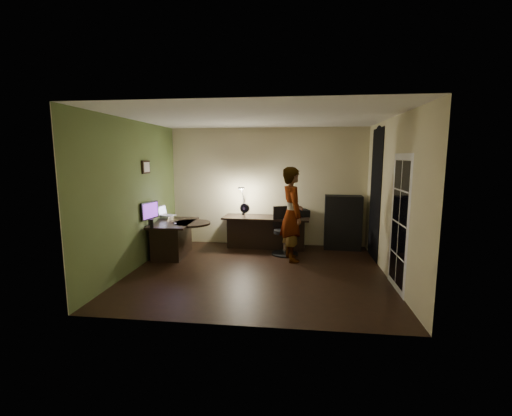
# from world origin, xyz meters

# --- Properties ---
(floor) EXTENTS (4.50, 4.00, 0.01)m
(floor) POSITION_xyz_m (0.00, 0.00, -0.01)
(floor) COLOR black
(floor) RESTS_ON ground
(ceiling) EXTENTS (4.50, 4.00, 0.01)m
(ceiling) POSITION_xyz_m (0.00, 0.00, 2.71)
(ceiling) COLOR silver
(ceiling) RESTS_ON floor
(wall_back) EXTENTS (4.50, 0.01, 2.70)m
(wall_back) POSITION_xyz_m (0.00, 2.00, 1.35)
(wall_back) COLOR beige
(wall_back) RESTS_ON floor
(wall_front) EXTENTS (4.50, 0.01, 2.70)m
(wall_front) POSITION_xyz_m (0.00, -2.00, 1.35)
(wall_front) COLOR beige
(wall_front) RESTS_ON floor
(wall_left) EXTENTS (0.01, 4.00, 2.70)m
(wall_left) POSITION_xyz_m (-2.25, 0.00, 1.35)
(wall_left) COLOR beige
(wall_left) RESTS_ON floor
(wall_right) EXTENTS (0.01, 4.00, 2.70)m
(wall_right) POSITION_xyz_m (2.25, 0.00, 1.35)
(wall_right) COLOR beige
(wall_right) RESTS_ON floor
(green_wall_overlay) EXTENTS (0.00, 4.00, 2.70)m
(green_wall_overlay) POSITION_xyz_m (-2.24, 0.00, 1.35)
(green_wall_overlay) COLOR #506531
(green_wall_overlay) RESTS_ON floor
(arched_doorway) EXTENTS (0.01, 0.90, 2.60)m
(arched_doorway) POSITION_xyz_m (2.24, 1.15, 1.30)
(arched_doorway) COLOR black
(arched_doorway) RESTS_ON floor
(french_door) EXTENTS (0.02, 0.92, 2.10)m
(french_door) POSITION_xyz_m (2.24, -0.55, 1.05)
(french_door) COLOR white
(french_door) RESTS_ON floor
(framed_picture) EXTENTS (0.04, 0.30, 0.25)m
(framed_picture) POSITION_xyz_m (-2.22, 0.45, 1.85)
(framed_picture) COLOR black
(framed_picture) RESTS_ON wall_left
(desk_left) EXTENTS (0.82, 1.27, 0.72)m
(desk_left) POSITION_xyz_m (-1.83, 0.79, 0.36)
(desk_left) COLOR black
(desk_left) RESTS_ON floor
(desk_right) EXTENTS (1.94, 0.75, 0.72)m
(desk_right) POSITION_xyz_m (0.01, 1.63, 0.36)
(desk_right) COLOR black
(desk_right) RESTS_ON floor
(cabinet) EXTENTS (0.82, 0.44, 1.20)m
(cabinet) POSITION_xyz_m (1.71, 1.78, 0.60)
(cabinet) COLOR black
(cabinet) RESTS_ON floor
(laptop_stand) EXTENTS (0.27, 0.25, 0.09)m
(laptop_stand) POSITION_xyz_m (-2.11, 1.14, 0.75)
(laptop_stand) COLOR silver
(laptop_stand) RESTS_ON desk_left
(laptop) EXTENTS (0.36, 0.35, 0.21)m
(laptop) POSITION_xyz_m (-2.07, 1.14, 0.89)
(laptop) COLOR silver
(laptop) RESTS_ON laptop_stand
(monitor) EXTENTS (0.20, 0.54, 0.35)m
(monitor) POSITION_xyz_m (-2.18, 0.40, 0.87)
(monitor) COLOR black
(monitor) RESTS_ON desk_left
(mouse) EXTENTS (0.06, 0.08, 0.03)m
(mouse) POSITION_xyz_m (-1.74, 0.64, 0.71)
(mouse) COLOR silver
(mouse) RESTS_ON desk_left
(phone) EXTENTS (0.10, 0.15, 0.01)m
(phone) POSITION_xyz_m (-1.98, 1.05, 0.70)
(phone) COLOR black
(phone) RESTS_ON desk_left
(pen) EXTENTS (0.08, 0.11, 0.01)m
(pen) POSITION_xyz_m (-1.94, 0.28, 0.70)
(pen) COLOR black
(pen) RESTS_ON desk_left
(speaker) EXTENTS (0.09, 0.09, 0.18)m
(speaker) POSITION_xyz_m (-2.03, 0.19, 0.79)
(speaker) COLOR black
(speaker) RESTS_ON desk_left
(notepad) EXTENTS (0.17, 0.22, 0.01)m
(notepad) POSITION_xyz_m (-1.52, 0.58, 0.70)
(notepad) COLOR silver
(notepad) RESTS_ON desk_left
(desk_fan) EXTENTS (0.24, 0.19, 0.33)m
(desk_fan) POSITION_xyz_m (-0.45, 1.48, 0.87)
(desk_fan) COLOR black
(desk_fan) RESTS_ON desk_right
(headphones) EXTENTS (0.20, 0.09, 0.09)m
(headphones) POSITION_xyz_m (0.50, 1.17, 0.75)
(headphones) COLOR navy
(headphones) RESTS_ON desk_right
(printer) EXTENTS (0.49, 0.43, 0.18)m
(printer) POSITION_xyz_m (0.74, 1.80, 0.79)
(printer) COLOR black
(printer) RESTS_ON desk_right
(desk_lamp) EXTENTS (0.23, 0.36, 0.73)m
(desk_lamp) POSITION_xyz_m (-0.54, 1.83, 1.07)
(desk_lamp) COLOR black
(desk_lamp) RESTS_ON desk_right
(office_chair) EXTENTS (0.70, 0.70, 1.00)m
(office_chair) POSITION_xyz_m (0.45, 1.16, 0.50)
(office_chair) COLOR black
(office_chair) RESTS_ON floor
(person) EXTENTS (0.62, 0.77, 1.86)m
(person) POSITION_xyz_m (0.59, 0.79, 0.93)
(person) COLOR #D8A88C
(person) RESTS_ON floor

